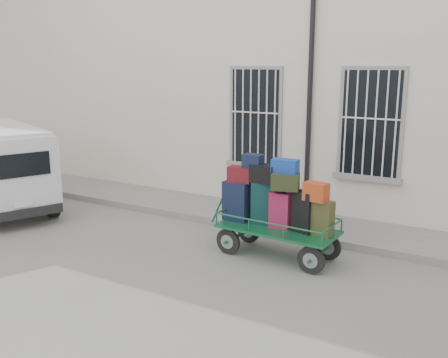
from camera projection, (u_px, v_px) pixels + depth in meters
ground at (203, 249)px, 9.56m from camera, size 80.00×80.00×0.00m
building at (311, 82)px, 13.52m from camera, size 24.00×5.15×6.00m
sidewalk at (254, 216)px, 11.39m from camera, size 24.00×1.70×0.15m
luggage_cart at (275, 206)px, 9.03m from camera, size 2.57×1.10×1.85m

